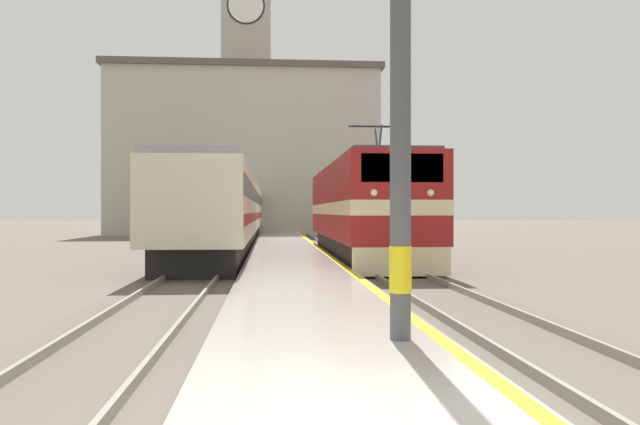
# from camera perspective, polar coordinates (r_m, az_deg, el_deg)

# --- Properties ---
(ground_plane) EXTENTS (200.00, 200.00, 0.00)m
(ground_plane) POSITION_cam_1_polar(r_m,az_deg,el_deg) (35.15, -3.35, -3.00)
(ground_plane) COLOR #60564C
(platform) EXTENTS (3.16, 140.00, 0.25)m
(platform) POSITION_cam_1_polar(r_m,az_deg,el_deg) (30.15, -3.14, -3.28)
(platform) COLOR #ADA89E
(platform) RESTS_ON ground
(rail_track_near) EXTENTS (2.83, 140.00, 0.16)m
(rail_track_near) POSITION_cam_1_polar(r_m,az_deg,el_deg) (30.37, 2.37, -3.43)
(rail_track_near) COLOR #60564C
(rail_track_near) RESTS_ON ground
(rail_track_far) EXTENTS (2.84, 140.00, 0.16)m
(rail_track_far) POSITION_cam_1_polar(r_m,az_deg,el_deg) (30.23, -8.69, -3.45)
(rail_track_far) COLOR #60564C
(rail_track_far) RESTS_ON ground
(locomotive_train) EXTENTS (2.92, 15.52, 4.81)m
(locomotive_train) POSITION_cam_1_polar(r_m,az_deg,el_deg) (25.01, 3.85, 0.24)
(locomotive_train) COLOR black
(locomotive_train) RESTS_ON ground
(passenger_train) EXTENTS (2.92, 41.37, 3.62)m
(passenger_train) POSITION_cam_1_polar(r_m,az_deg,el_deg) (37.15, -7.91, 0.19)
(passenger_train) COLOR black
(passenger_train) RESTS_ON ground
(clock_tower) EXTENTS (5.90, 5.90, 29.11)m
(clock_tower) POSITION_cam_1_polar(r_m,az_deg,el_deg) (63.64, -6.71, 12.44)
(clock_tower) COLOR #ADA393
(clock_tower) RESTS_ON ground
(station_building) EXTENTS (22.49, 10.56, 13.88)m
(station_building) POSITION_cam_1_polar(r_m,az_deg,el_deg) (54.60, -6.80, 5.41)
(station_building) COLOR #B7B2A3
(station_building) RESTS_ON ground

